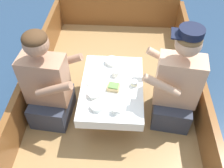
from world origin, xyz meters
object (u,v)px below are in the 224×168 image
object	(u,v)px
person_port	(48,86)
coffee_cup_port	(116,110)
tin_can	(134,83)
coffee_cup_starboard	(116,73)
person_starboard	(176,86)
sandwich	(114,87)

from	to	relation	value
person_port	coffee_cup_port	distance (m)	0.69
coffee_cup_port	tin_can	xyz separation A→B (m)	(0.16, 0.33, -0.00)
coffee_cup_starboard	tin_can	bearing A→B (deg)	-34.20
coffee_cup_port	person_starboard	bearing A→B (deg)	28.62
sandwich	tin_can	distance (m)	0.20
coffee_cup_starboard	tin_can	distance (m)	0.22
person_starboard	person_port	bearing A→B (deg)	9.94
person_starboard	coffee_cup_starboard	distance (m)	0.59
person_starboard	tin_can	xyz separation A→B (m)	(-0.38, 0.04, -0.02)
person_starboard	coffee_cup_port	bearing A→B (deg)	35.85
coffee_cup_starboard	tin_can	world-z (taller)	coffee_cup_starboard
person_port	person_starboard	distance (m)	1.19
person_starboard	tin_can	world-z (taller)	person_starboard
person_port	coffee_cup_port	world-z (taller)	person_port
coffee_cup_port	tin_can	size ratio (longest dim) A/B	1.48
person_port	tin_can	distance (m)	0.81
sandwich	coffee_cup_starboard	bearing A→B (deg)	87.08
person_port	person_starboard	xyz separation A→B (m)	(1.19, 0.06, 0.02)
person_port	coffee_cup_port	size ratio (longest dim) A/B	10.28
coffee_cup_port	coffee_cup_starboard	size ratio (longest dim) A/B	1.00
coffee_cup_starboard	tin_can	xyz separation A→B (m)	(0.18, -0.12, -0.01)
person_starboard	sandwich	world-z (taller)	person_starboard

